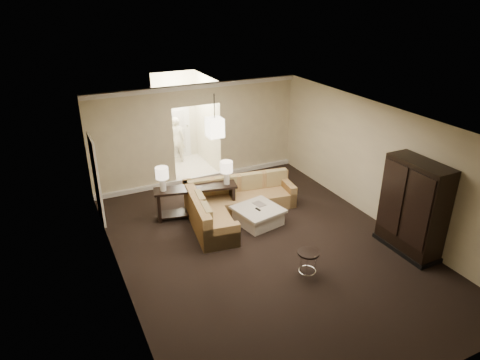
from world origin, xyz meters
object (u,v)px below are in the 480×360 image
drink_table (308,259)px  armoire (413,209)px  coffee_table (258,215)px  person (176,137)px  console_table (196,199)px  sectional_sofa (232,204)px

drink_table → armoire: bearing=-4.1°
coffee_table → drink_table: 2.21m
person → drink_table: bearing=112.7°
coffee_table → console_table: (-1.18, 1.00, 0.25)m
sectional_sofa → console_table: size_ratio=1.47×
sectional_sofa → armoire: 4.09m
sectional_sofa → coffee_table: sectional_sofa is taller
sectional_sofa → console_table: (-0.76, 0.41, 0.13)m
person → coffee_table: bearing=115.4°
armoire → drink_table: bearing=175.9°
console_table → drink_table: bearing=-59.1°
person → sectional_sofa: bearing=110.3°
armoire → person: armoire is taller
sectional_sofa → person: (-0.08, 4.01, 0.50)m
drink_table → sectional_sofa: bearing=97.0°
sectional_sofa → coffee_table: bearing=-46.3°
armoire → drink_table: 2.49m
console_table → armoire: armoire is taller
sectional_sofa → person: person is taller
armoire → person: size_ratio=1.23×
coffee_table → drink_table: (-0.08, -2.20, 0.17)m
armoire → coffee_table: bearing=134.5°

